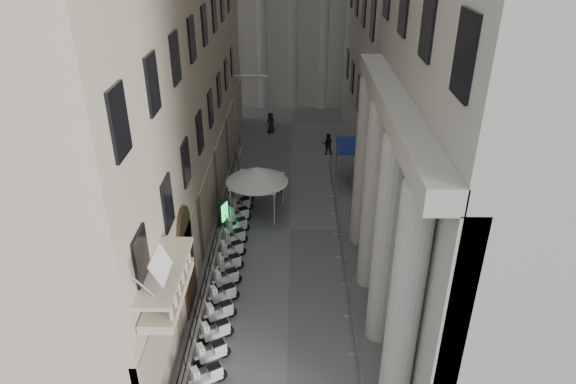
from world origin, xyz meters
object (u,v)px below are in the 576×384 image
object	(u,v)px
info_kiosk	(223,214)
pedestrian_a	(280,185)
pedestrian_b	(328,144)
street_lamp	(240,117)
security_tent	(254,173)

from	to	relation	value
info_kiosk	pedestrian_a	bearing A→B (deg)	73.96
pedestrian_b	street_lamp	bearing A→B (deg)	29.13
info_kiosk	pedestrian_b	xyz separation A→B (m)	(7.19, 11.82, -0.12)
info_kiosk	pedestrian_b	world-z (taller)	info_kiosk
security_tent	street_lamp	xyz separation A→B (m)	(-1.41, 5.88, 1.74)
street_lamp	info_kiosk	world-z (taller)	street_lamp
street_lamp	pedestrian_b	size ratio (longest dim) A/B	4.14
info_kiosk	pedestrian_a	xyz separation A→B (m)	(3.43, 4.46, -0.16)
security_tent	info_kiosk	size ratio (longest dim) A/B	1.97
street_lamp	info_kiosk	distance (m)	9.01
security_tent	pedestrian_a	bearing A→B (deg)	51.55
street_lamp	security_tent	bearing A→B (deg)	-77.40
security_tent	street_lamp	distance (m)	6.29
security_tent	pedestrian_a	distance (m)	3.20
street_lamp	pedestrian_b	bearing A→B (deg)	26.47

